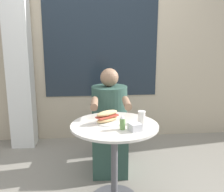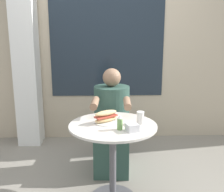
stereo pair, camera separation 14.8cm
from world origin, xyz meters
name	(u,v)px [view 1 (the left image)]	position (x,y,z in m)	size (l,w,h in m)	color
storefront_wall	(103,40)	(0.00, 1.57, 1.40)	(8.00, 0.09, 2.80)	#B7A88E
lattice_pillar	(19,56)	(-1.09, 1.37, 1.20)	(0.30, 0.30, 2.40)	silver
cafe_table	(114,145)	(0.00, 0.00, 0.53)	(0.75, 0.75, 0.72)	beige
diner_chair	(108,115)	(0.02, 0.93, 0.52)	(0.40, 0.40, 0.87)	slate
seated_diner	(110,128)	(0.01, 0.58, 0.48)	(0.41, 0.70, 1.12)	#2D4C42
sandwich_on_plate	(107,117)	(-0.06, 0.05, 0.76)	(0.22, 0.21, 0.11)	white
drink_cup	(142,117)	(0.24, 0.01, 0.77)	(0.07, 0.07, 0.11)	silver
napkin_box	(135,127)	(0.15, -0.17, 0.75)	(0.12, 0.12, 0.06)	silver
condiment_bottle	(122,123)	(0.05, -0.13, 0.77)	(0.04, 0.04, 0.12)	#66934C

